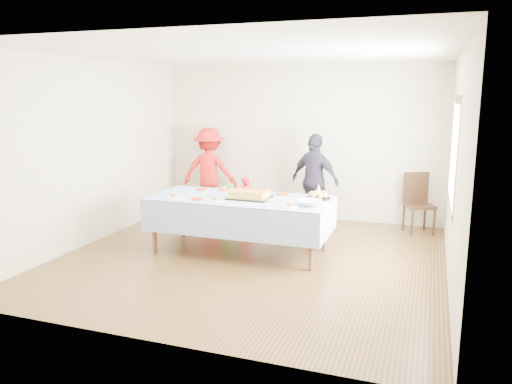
% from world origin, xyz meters
% --- Properties ---
extents(ground, '(5.00, 5.00, 0.00)m').
position_xyz_m(ground, '(0.00, 0.00, 0.00)').
color(ground, '#472A14').
rests_on(ground, ground).
extents(room_walls, '(5.04, 5.04, 2.72)m').
position_xyz_m(room_walls, '(0.05, 0.00, 1.77)').
color(room_walls, beige).
rests_on(room_walls, ground).
extents(party_table, '(2.50, 1.10, 0.78)m').
position_xyz_m(party_table, '(-0.24, 0.20, 0.72)').
color(party_table, brown).
rests_on(party_table, ground).
extents(birthday_cake, '(0.57, 0.44, 0.10)m').
position_xyz_m(birthday_cake, '(-0.09, 0.20, 0.83)').
color(birthday_cake, black).
rests_on(birthday_cake, party_table).
extents(rolls_tray, '(0.34, 0.34, 0.10)m').
position_xyz_m(rolls_tray, '(0.80, 0.48, 0.82)').
color(rolls_tray, black).
rests_on(rolls_tray, party_table).
extents(punch_bowl, '(0.31, 0.31, 0.08)m').
position_xyz_m(punch_bowl, '(0.79, 0.02, 0.82)').
color(punch_bowl, silver).
rests_on(punch_bowl, party_table).
extents(party_hat, '(0.11, 0.11, 0.18)m').
position_xyz_m(party_hat, '(0.77, 0.62, 0.87)').
color(party_hat, white).
rests_on(party_hat, party_table).
extents(fork_pile, '(0.24, 0.18, 0.07)m').
position_xyz_m(fork_pile, '(0.29, 0.07, 0.81)').
color(fork_pile, white).
rests_on(fork_pile, party_table).
extents(plate_red_far_a, '(0.17, 0.17, 0.01)m').
position_xyz_m(plate_red_far_a, '(-0.99, 0.54, 0.79)').
color(plate_red_far_a, red).
rests_on(plate_red_far_a, party_table).
extents(plate_red_far_b, '(0.18, 0.18, 0.01)m').
position_xyz_m(plate_red_far_b, '(-0.66, 0.63, 0.79)').
color(plate_red_far_b, red).
rests_on(plate_red_far_b, party_table).
extents(plate_red_far_c, '(0.16, 0.16, 0.01)m').
position_xyz_m(plate_red_far_c, '(-0.17, 0.57, 0.79)').
color(plate_red_far_c, red).
rests_on(plate_red_far_c, party_table).
extents(plate_red_far_d, '(0.19, 0.19, 0.01)m').
position_xyz_m(plate_red_far_d, '(0.26, 0.59, 0.79)').
color(plate_red_far_d, red).
rests_on(plate_red_far_d, party_table).
extents(plate_red_near, '(0.16, 0.16, 0.01)m').
position_xyz_m(plate_red_near, '(-0.75, -0.11, 0.79)').
color(plate_red_near, red).
rests_on(plate_red_near, party_table).
extents(plate_white_left, '(0.23, 0.23, 0.01)m').
position_xyz_m(plate_white_left, '(-1.09, -0.13, 0.79)').
color(plate_white_left, white).
rests_on(plate_white_left, party_table).
extents(plate_white_mid, '(0.20, 0.20, 0.01)m').
position_xyz_m(plate_white_mid, '(-0.47, -0.14, 0.79)').
color(plate_white_mid, white).
rests_on(plate_white_mid, party_table).
extents(plate_white_right, '(0.21, 0.21, 0.01)m').
position_xyz_m(plate_white_right, '(0.57, -0.16, 0.79)').
color(plate_white_right, white).
rests_on(plate_white_right, party_table).
extents(dining_chair, '(0.55, 0.55, 0.96)m').
position_xyz_m(dining_chair, '(2.07, 2.12, 0.53)').
color(dining_chair, black).
rests_on(dining_chair, ground).
extents(toddler_left, '(0.35, 0.30, 0.81)m').
position_xyz_m(toddler_left, '(-0.72, 1.69, 0.41)').
color(toddler_left, red).
rests_on(toddler_left, ground).
extents(toddler_mid, '(0.43, 0.36, 0.76)m').
position_xyz_m(toddler_mid, '(-0.89, 1.34, 0.38)').
color(toddler_mid, '#367A28').
rests_on(toddler_mid, ground).
extents(toddler_right, '(0.38, 0.30, 0.75)m').
position_xyz_m(toddler_right, '(0.60, 0.99, 0.38)').
color(toddler_right, tan).
rests_on(toddler_right, ground).
extents(adult_left, '(1.09, 0.71, 1.59)m').
position_xyz_m(adult_left, '(-1.62, 2.20, 0.79)').
color(adult_left, red).
rests_on(adult_left, ground).
extents(adult_right, '(0.99, 0.71, 1.56)m').
position_xyz_m(adult_right, '(0.43, 1.93, 0.78)').
color(adult_right, '#2D2B3C').
rests_on(adult_right, ground).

